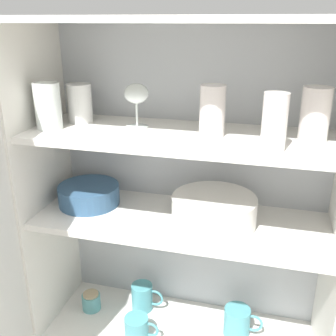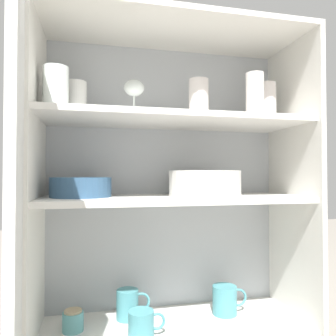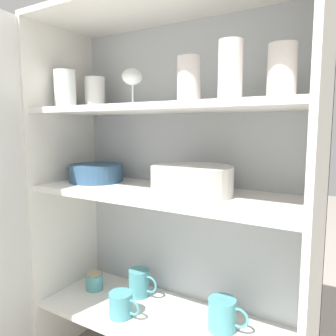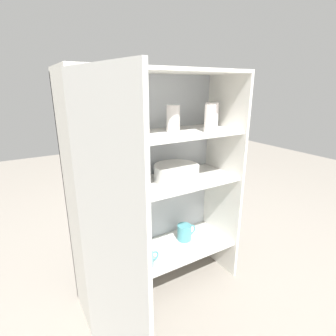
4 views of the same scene
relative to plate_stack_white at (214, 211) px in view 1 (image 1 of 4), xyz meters
The scene contains 19 objects.
cupboard_back_panel 0.23m from the plate_stack_white, 120.86° to the left, with size 0.95×0.02×1.27m, color #B2B7BC.
cupboard_side_left 0.58m from the plate_stack_white, behind, with size 0.02×0.36×1.27m, color white.
cupboard_side_right 0.37m from the plate_stack_white, ahead, with size 0.02×0.36×1.27m, color white.
cupboard_top_panel 0.55m from the plate_stack_white, behind, with size 0.95×0.36×0.02m, color white.
shelf_board_lower 0.51m from the plate_stack_white, behind, with size 0.91×0.32×0.02m, color white.
shelf_board_middle 0.12m from the plate_stack_white, behind, with size 0.91×0.32×0.02m, color white.
shelf_board_upper 0.25m from the plate_stack_white, behind, with size 0.91×0.32×0.02m, color white.
tumbler_glass_0 0.40m from the plate_stack_white, ahead, with size 0.08×0.08×0.15m.
tumbler_glass_1 0.35m from the plate_stack_white, 31.29° to the right, with size 0.06×0.06×0.15m.
tumbler_glass_2 0.59m from the plate_stack_white, behind, with size 0.08×0.08×0.14m.
tumbler_glass_3 0.30m from the plate_stack_white, 151.53° to the left, with size 0.07×0.07×0.14m.
tumbler_glass_4 0.54m from the plate_stack_white, behind, with size 0.08×0.08×0.12m.
wine_glass_0 0.41m from the plate_stack_white, behind, with size 0.07×0.07×0.13m.
plate_stack_white is the anchor object (origin of this frame).
mixing_bowl_large 0.43m from the plate_stack_white, behind, with size 0.20×0.20×0.07m.
coffee_mug_primary 0.52m from the plate_stack_white, 162.96° to the left, with size 0.12×0.08×0.10m.
coffee_mug_extra_1 0.51m from the plate_stack_white, 164.33° to the right, with size 0.12×0.08×0.09m.
coffee_mug_extra_2 0.45m from the plate_stack_white, 23.81° to the left, with size 0.13×0.09×0.10m.
storage_jar 0.64m from the plate_stack_white, behind, with size 0.07×0.07×0.07m.
Camera 1 is at (0.24, -0.91, 1.28)m, focal length 42.00 mm.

